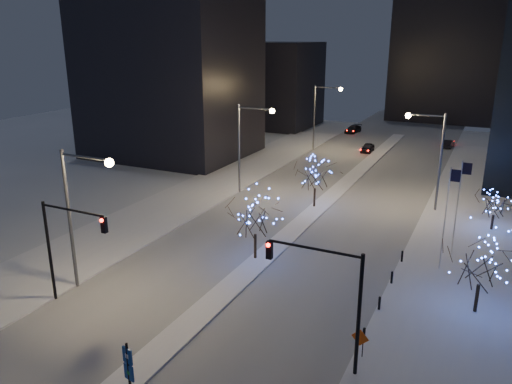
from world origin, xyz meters
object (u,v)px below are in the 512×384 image
Objects in this scene: street_lamp_w_far at (321,109)px; holiday_tree_plaza_far at (495,203)px; street_lamp_east at (432,149)px; holiday_tree_plaza_near at (482,261)px; holiday_tree_median_near at (255,215)px; traffic_signal_east at (330,289)px; wayfinding_sign at (129,369)px; street_lamp_w_mid at (248,137)px; car_far at (353,129)px; car_near at (368,148)px; holiday_tree_median_far at (315,175)px; car_mid at (448,144)px; traffic_signal_west at (65,238)px; construction_sign at (360,340)px; street_lamp_w_near at (79,202)px.

holiday_tree_plaza_far is at bearing -45.09° from street_lamp_w_far.
holiday_tree_plaza_near is (5.75, -19.51, -2.76)m from street_lamp_east.
holiday_tree_plaza_far is (0.52, 16.15, -0.97)m from holiday_tree_plaza_near.
holiday_tree_plaza_far is at bearing 41.76° from holiday_tree_median_near.
wayfinding_sign is (-7.50, -7.00, -2.57)m from traffic_signal_east.
street_lamp_w_far is 36.02m from holiday_tree_plaza_far.
street_lamp_w_mid is at bearing -171.04° from street_lamp_east.
car_near is at bearing -59.16° from car_far.
traffic_signal_east is 1.22× the size of holiday_tree_median_near.
wayfinding_sign is (1.94, -31.68, -1.37)m from holiday_tree_median_far.
traffic_signal_east reaches higher than car_mid.
street_lamp_w_far is 52.04m from traffic_signal_west.
holiday_tree_median_near is (7.94, 11.60, -0.94)m from traffic_signal_west.
holiday_tree_median_far is (7.66, -43.00, 2.89)m from car_far.
car_mid is 60.18m from construction_sign.
car_mid is at bearing 63.34° from street_lamp_w_mid.
street_lamp_w_far is at bearing 112.94° from wayfinding_sign.
holiday_tree_plaza_near is (24.77, -41.51, -2.81)m from street_lamp_w_far.
traffic_signal_east is 4.16m from construction_sign.
traffic_signal_west is 65.24m from car_mid.
holiday_tree_plaza_far is (24.79, 26.64, -2.05)m from traffic_signal_west.
car_far is at bearing 97.65° from holiday_tree_median_near.
holiday_tree_median_near reaches higher than car_far.
construction_sign is at bearing -66.73° from car_far.
traffic_signal_east reaches higher than holiday_tree_median_far.
traffic_signal_east is 26.77m from holiday_tree_plaza_far.
street_lamp_w_near is 13.05m from holiday_tree_median_near.
street_lamp_east is 27.34m from car_near.
traffic_signal_east is 1.75× the size of holiday_tree_plaza_far.
holiday_tree_plaza_far is at bearing 82.03° from construction_sign.
street_lamp_east is at bearing 89.29° from wayfinding_sign.
construction_sign is (0.22, -27.43, -5.29)m from street_lamp_east.
car_near is 0.87× the size of car_far.
traffic_signal_west is at bearing -176.71° from traffic_signal_east.
traffic_signal_west is (0.50, -27.00, -1.74)m from street_lamp_w_mid.
street_lamp_east reaches higher than car_far.
street_lamp_w_near is 63.59m from car_mid.
traffic_signal_east is (-1.14, -29.00, -1.69)m from street_lamp_east.
car_mid is at bearing 96.52° from wayfinding_sign.
street_lamp_w_mid reaches higher than holiday_tree_plaza_far.
traffic_signal_east is 11.78m from holiday_tree_plaza_near.
construction_sign is (-6.05, -24.07, -1.56)m from holiday_tree_plaza_far.
car_mid is 0.84× the size of car_far.
street_lamp_w_mid is 1.43× the size of traffic_signal_west.
street_lamp_w_near reaches higher than holiday_tree_plaza_far.
traffic_signal_east is 4.18× the size of construction_sign.
car_near is at bearing 44.45° from car_mid.
street_lamp_w_mid is 2.60× the size of car_mid.
construction_sign is (1.36, 1.57, -3.60)m from traffic_signal_east.
traffic_signal_east is 26.45m from holiday_tree_median_far.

